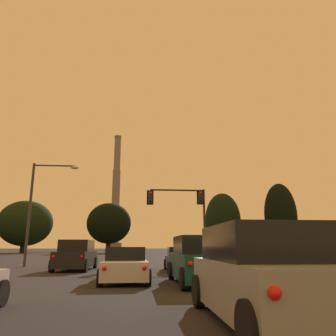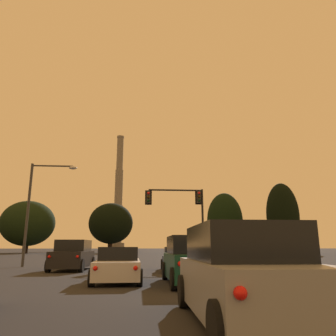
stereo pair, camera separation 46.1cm
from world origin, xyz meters
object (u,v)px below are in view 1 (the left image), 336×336
Objects in this scene: suv_right_lane_third at (263,275)px; traffic_light_overhead_right at (186,206)px; suv_left_lane_front at (76,255)px; street_lamp at (39,200)px; sedan_center_lane_second at (125,265)px; suv_right_lane_second at (200,260)px; smokestack at (116,203)px; sedan_right_lane_front at (182,260)px.

traffic_light_overhead_right is at bearing 85.95° from suv_right_lane_third.
street_lamp is at bearing 135.94° from suv_left_lane_front.
traffic_light_overhead_right is at bearing 69.26° from sedan_center_lane_second.
suv_right_lane_second is 6.98m from suv_right_lane_third.
traffic_light_overhead_right is (1.54, 14.18, 3.89)m from suv_right_lane_second.
smokestack reaches higher than suv_right_lane_third.
smokestack is (-12.23, 130.40, 19.02)m from suv_right_lane_second.
sedan_center_lane_second is (-3.22, -5.74, 0.00)m from sedan_right_lane_front.
sedan_right_lane_front is 1.00× the size of sedan_center_lane_second.
suv_right_lane_second and suv_right_lane_third have the same top height.
suv_right_lane_second is 0.78× the size of traffic_light_overhead_right.
suv_left_lane_front is 1.01× the size of suv_right_lane_second.
suv_left_lane_front is at bearing 113.72° from sedan_center_lane_second.
traffic_light_overhead_right is (1.32, 7.13, 4.12)m from sedan_right_lane_front.
suv_right_lane_third is at bearing -89.31° from sedan_right_lane_front.
suv_right_lane_second is 1.04× the size of sedan_center_lane_second.
sedan_right_lane_front is at bearing 89.13° from suv_right_lane_third.
suv_right_lane_third is at bearing -62.50° from street_lamp.
smokestack reaches higher than suv_left_lane_front.
street_lamp is at bearing 155.12° from sedan_right_lane_front.
smokestack reaches higher than traffic_light_overhead_right.
suv_right_lane_second is 7.06m from sedan_right_lane_front.
suv_right_lane_second is 1.00× the size of suv_right_lane_third.
smokestack is (-12.16, 137.38, 19.02)m from suv_right_lane_third.
traffic_light_overhead_right reaches higher than suv_left_lane_front.
sedan_right_lane_front is 0.61× the size of street_lamp.
suv_right_lane_third is (6.27, -15.43, 0.00)m from suv_left_lane_front.
traffic_light_overhead_right is (7.88, 5.73, 3.89)m from suv_left_lane_front.
sedan_center_lane_second is at bearing -63.67° from suv_left_lane_front.
street_lamp reaches higher than sedan_right_lane_front.
sedan_right_lane_front is at bearing -26.74° from street_lamp.
suv_right_lane_third is (-0.07, -6.98, 0.00)m from suv_right_lane_second.
sedan_right_lane_front is 6.58m from sedan_center_lane_second.
suv_right_lane_second is (6.34, -8.46, 0.00)m from suv_left_lane_front.
suv_left_lane_front is 10.49m from traffic_light_overhead_right.
sedan_center_lane_second is (-3.00, 1.31, -0.23)m from suv_right_lane_second.
suv_left_lane_front is 7.89m from sedan_center_lane_second.
suv_left_lane_front is 1.04× the size of sedan_right_lane_front.
street_lamp is at bearing -88.95° from smokestack.
suv_right_lane_third is at bearing -84.94° from smokestack.
smokestack reaches higher than sedan_right_lane_front.
traffic_light_overhead_right is 118.01m from smokestack.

